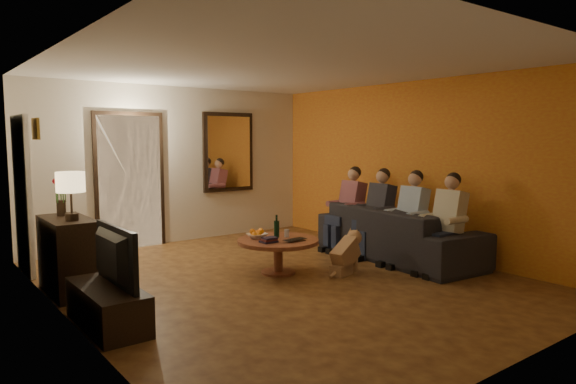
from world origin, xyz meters
TOP-DOWN VIEW (x-y plane):
  - floor at (0.00, 0.00)m, footprint 5.00×6.00m
  - ceiling at (0.00, 0.00)m, footprint 5.00×6.00m
  - back_wall at (0.00, 3.00)m, footprint 5.00×0.02m
  - front_wall at (0.00, -3.00)m, footprint 5.00×0.02m
  - left_wall at (-2.50, 0.00)m, footprint 0.02×6.00m
  - right_wall at (2.50, 0.00)m, footprint 0.02×6.00m
  - orange_accent at (2.49, 0.00)m, footprint 0.01×6.00m
  - kitchen_doorway at (-0.80, 2.98)m, footprint 1.00×0.06m
  - door_trim at (-0.80, 2.97)m, footprint 1.12×0.04m
  - fridge_glimpse at (-0.55, 2.98)m, footprint 0.45×0.03m
  - mirror_frame at (1.00, 2.96)m, footprint 1.00×0.05m
  - mirror_glass at (1.00, 2.93)m, footprint 0.86×0.02m
  - white_door at (-2.46, 2.30)m, footprint 0.06×0.85m
  - framed_art at (-2.47, 1.30)m, footprint 0.03×0.28m
  - art_canvas at (-2.46, 1.30)m, footprint 0.01×0.22m
  - dresser at (-2.25, 1.05)m, footprint 0.45×0.96m
  - table_lamp at (-2.25, 0.83)m, footprint 0.30×0.30m
  - flower_vase at (-2.25, 1.27)m, footprint 0.14×0.14m
  - tv_stand at (-2.25, -0.26)m, footprint 0.45×1.14m
  - tv at (-2.25, -0.26)m, footprint 0.97×0.13m
  - sofa at (2.00, -0.10)m, footprint 2.70×1.30m
  - person_a at (1.90, -1.00)m, footprint 0.60×0.40m
  - person_b at (1.90, -0.40)m, footprint 0.60×0.40m
  - person_c at (1.90, 0.20)m, footprint 0.60×0.40m
  - person_d at (1.90, 0.80)m, footprint 0.60×0.40m
  - dog at (0.81, -0.25)m, footprint 0.60×0.38m
  - coffee_table at (0.13, 0.29)m, footprint 1.21×1.21m
  - bowl at (-0.05, 0.51)m, footprint 0.26×0.26m
  - oranges at (-0.05, 0.51)m, footprint 0.20×0.20m
  - wine_bottle at (0.18, 0.39)m, footprint 0.07×0.07m
  - wine_glass at (0.31, 0.34)m, footprint 0.06×0.06m
  - book_stack at (-0.09, 0.19)m, footprint 0.20×0.15m
  - laptop at (0.23, 0.01)m, footprint 0.35×0.25m

SIDE VIEW (x-z plane):
  - floor at x=0.00m, z-range -0.01..0.01m
  - tv_stand at x=-2.25m, z-range 0.00..0.38m
  - coffee_table at x=0.13m, z-range 0.00..0.45m
  - dog at x=0.81m, z-range 0.00..0.56m
  - sofa at x=2.00m, z-range 0.00..0.76m
  - dresser at x=-2.25m, z-range 0.00..0.86m
  - laptop at x=0.23m, z-range 0.45..0.48m
  - bowl at x=-0.05m, z-range 0.45..0.51m
  - book_stack at x=-0.09m, z-range 0.45..0.52m
  - wine_glass at x=0.31m, z-range 0.45..0.55m
  - oranges at x=-0.05m, z-range 0.51..0.59m
  - person_a at x=1.90m, z-range 0.00..1.20m
  - person_b at x=1.90m, z-range 0.00..1.20m
  - person_c at x=1.90m, z-range 0.00..1.20m
  - person_d at x=1.90m, z-range 0.00..1.20m
  - wine_bottle at x=0.18m, z-range 0.45..0.76m
  - tv at x=-2.25m, z-range 0.38..0.94m
  - fridge_glimpse at x=-0.55m, z-range 0.05..1.75m
  - white_door at x=-2.46m, z-range 0.00..2.04m
  - kitchen_doorway at x=-0.80m, z-range 0.00..2.10m
  - door_trim at x=-0.80m, z-range -0.06..2.16m
  - flower_vase at x=-2.25m, z-range 0.86..1.30m
  - table_lamp at x=-2.25m, z-range 0.86..1.40m
  - back_wall at x=0.00m, z-range 0.00..2.60m
  - front_wall at x=0.00m, z-range 0.00..2.60m
  - left_wall at x=-2.50m, z-range 0.00..2.60m
  - right_wall at x=2.50m, z-range 0.00..2.60m
  - orange_accent at x=2.49m, z-range 0.00..2.60m
  - mirror_frame at x=1.00m, z-range 0.80..2.20m
  - mirror_glass at x=1.00m, z-range 0.87..2.13m
  - framed_art at x=-2.47m, z-range 1.73..1.97m
  - art_canvas at x=-2.46m, z-range 1.76..1.94m
  - ceiling at x=0.00m, z-range 2.60..2.60m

